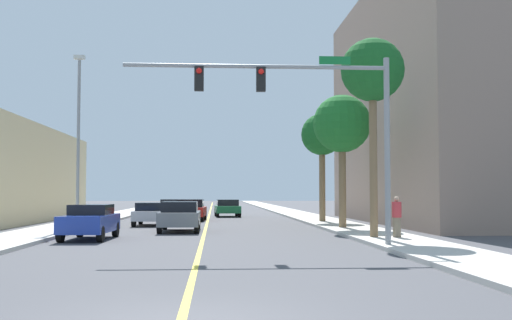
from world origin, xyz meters
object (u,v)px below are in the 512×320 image
car_white (172,207)px  car_silver (151,214)px  car_red (191,210)px  traffic_signal_mast (309,106)px  street_lamp (78,132)px  car_gray (180,216)px  car_blue (90,221)px  car_green (227,208)px  pedestrian (397,217)px  palm_mid (342,125)px  palm_far (322,136)px  palm_near (372,73)px

car_white → car_silver: size_ratio=1.08×
car_white → car_red: size_ratio=0.99×
traffic_signal_mast → street_lamp: size_ratio=1.03×
traffic_signal_mast → car_gray: traffic_signal_mast is taller
car_blue → car_gray: size_ratio=0.94×
street_lamp → car_green: (8.06, 17.64, -4.33)m
traffic_signal_mast → car_white: traffic_signal_mast is taller
car_blue → car_white: car_blue is taller
car_white → pedestrian: pedestrian is taller
palm_mid → car_white: bearing=116.1°
street_lamp → car_silver: street_lamp is taller
car_green → pedestrian: 26.58m
traffic_signal_mast → car_silver: traffic_signal_mast is taller
car_red → pedestrian: pedestrian is taller
palm_far → car_red: 10.61m
street_lamp → car_red: size_ratio=1.98×
street_lamp → palm_mid: (13.63, -0.85, 0.38)m
car_green → car_red: bearing=-113.5°
street_lamp → car_white: size_ratio=1.99×
street_lamp → palm_near: bearing=-30.5°
car_green → palm_mid: bearing=-75.8°
car_white → pedestrian: bearing=-67.3°
palm_mid → car_green: 19.88m
car_gray → pedestrian: size_ratio=2.77×
car_silver → car_red: size_ratio=0.92×
palm_near → car_green: bearing=101.9°
car_white → car_gray: bearing=-83.4°
palm_mid → car_green: size_ratio=1.66×
car_white → pedestrian: size_ratio=2.76×
street_lamp → car_red: bearing=63.2°
palm_mid → car_blue: palm_mid is taller
palm_far → car_green: size_ratio=1.64×
traffic_signal_mast → palm_far: palm_far is taller
traffic_signal_mast → car_white: bearing=102.3°
street_lamp → car_blue: size_ratio=2.11×
car_silver → car_gray: car_gray is taller
pedestrian → street_lamp: bearing=50.5°
palm_mid → car_red: size_ratio=1.52×
car_silver → car_blue: bearing=-96.7°
car_blue → palm_far: bearing=-130.9°
palm_near → car_silver: palm_near is taller
car_green → car_gray: car_gray is taller
traffic_signal_mast → car_green: 29.57m
car_silver → palm_mid: bearing=-26.3°
street_lamp → pedestrian: street_lamp is taller
street_lamp → palm_far: street_lamp is taller
palm_mid → car_red: palm_mid is taller
traffic_signal_mast → car_green: size_ratio=2.23×
traffic_signal_mast → pedestrian: size_ratio=5.68×
car_green → pedestrian: (6.26, -25.83, 0.24)m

